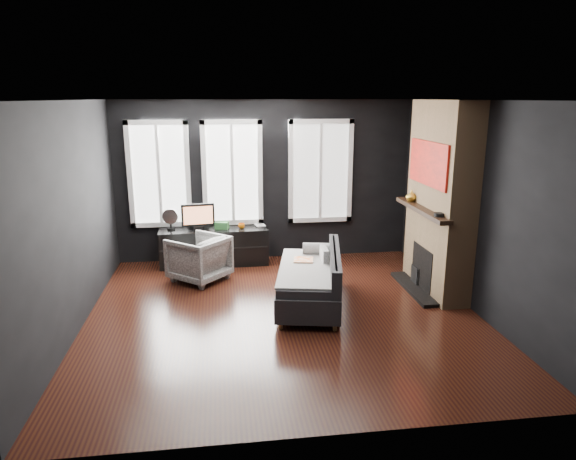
{
  "coord_description": "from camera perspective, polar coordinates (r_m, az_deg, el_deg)",
  "views": [
    {
      "loc": [
        -0.76,
        -6.13,
        2.73
      ],
      "look_at": [
        0.1,
        0.3,
        1.05
      ],
      "focal_mm": 32.0,
      "sensor_mm": 36.0,
      "label": 1
    }
  ],
  "objects": [
    {
      "name": "floor",
      "position": [
        6.75,
        -0.51,
        -9.33
      ],
      "size": [
        5.0,
        5.0,
        0.0
      ],
      "primitive_type": "plane",
      "color": "black",
      "rests_on": "ground"
    },
    {
      "name": "ceiling",
      "position": [
        6.18,
        -0.57,
        14.24
      ],
      "size": [
        5.0,
        5.0,
        0.0
      ],
      "primitive_type": "plane",
      "color": "white",
      "rests_on": "ground"
    },
    {
      "name": "wall_back",
      "position": [
        8.77,
        -2.58,
        5.46
      ],
      "size": [
        5.0,
        0.02,
        2.7
      ],
      "primitive_type": "cube",
      "color": "black",
      "rests_on": "ground"
    },
    {
      "name": "wall_left",
      "position": [
        6.52,
        -22.91,
        1.13
      ],
      "size": [
        0.02,
        5.0,
        2.7
      ],
      "primitive_type": "cube",
      "color": "black",
      "rests_on": "ground"
    },
    {
      "name": "wall_right",
      "position": [
        7.08,
        20.0,
        2.4
      ],
      "size": [
        0.02,
        5.0,
        2.7
      ],
      "primitive_type": "cube",
      "color": "black",
      "rests_on": "ground"
    },
    {
      "name": "windows",
      "position": [
        8.6,
        -5.68,
        12.12
      ],
      "size": [
        4.0,
        0.16,
        1.76
      ],
      "primitive_type": null,
      "color": "white",
      "rests_on": "wall_back"
    },
    {
      "name": "fireplace",
      "position": [
        7.52,
        16.56,
        3.34
      ],
      "size": [
        0.7,
        1.62,
        2.7
      ],
      "primitive_type": null,
      "color": "#93724C",
      "rests_on": "floor"
    },
    {
      "name": "sofa",
      "position": [
        6.94,
        2.39,
        -5.27
      ],
      "size": [
        1.22,
        1.92,
        0.77
      ],
      "primitive_type": null,
      "rotation": [
        0.0,
        0.0,
        -0.2
      ],
      "color": "black",
      "rests_on": "floor"
    },
    {
      "name": "stripe_pillow",
      "position": [
        7.14,
        4.03,
        -3.27
      ],
      "size": [
        0.09,
        0.33,
        0.33
      ],
      "primitive_type": "cube",
      "rotation": [
        0.0,
        0.0,
        -0.04
      ],
      "color": "gray",
      "rests_on": "sofa"
    },
    {
      "name": "armchair",
      "position": [
        7.94,
        -9.89,
        -2.87
      ],
      "size": [
        1.02,
        1.02,
        0.77
      ],
      "primitive_type": "imported",
      "rotation": [
        0.0,
        0.0,
        -2.29
      ],
      "color": "silver",
      "rests_on": "floor"
    },
    {
      "name": "media_console",
      "position": [
        8.71,
        -8.2,
        -1.78
      ],
      "size": [
        1.8,
        0.6,
        0.61
      ],
      "primitive_type": null,
      "rotation": [
        0.0,
        0.0,
        0.02
      ],
      "color": "black",
      "rests_on": "floor"
    },
    {
      "name": "monitor",
      "position": [
        8.55,
        -9.98,
        1.65
      ],
      "size": [
        0.56,
        0.19,
        0.49
      ],
      "primitive_type": null,
      "rotation": [
        0.0,
        0.0,
        0.13
      ],
      "color": "black",
      "rests_on": "media_console"
    },
    {
      "name": "desk_fan",
      "position": [
        8.63,
        -12.93,
        1.22
      ],
      "size": [
        0.28,
        0.28,
        0.37
      ],
      "primitive_type": null,
      "rotation": [
        0.0,
        0.0,
        -0.09
      ],
      "color": "#AAAAAA",
      "rests_on": "media_console"
    },
    {
      "name": "mug",
      "position": [
        8.57,
        -5.19,
        0.54
      ],
      "size": [
        0.12,
        0.1,
        0.11
      ],
      "primitive_type": "imported",
      "rotation": [
        0.0,
        0.0,
        -0.14
      ],
      "color": "orange",
      "rests_on": "media_console"
    },
    {
      "name": "book",
      "position": [
        8.69,
        -3.66,
        1.16
      ],
      "size": [
        0.16,
        0.04,
        0.22
      ],
      "primitive_type": "imported",
      "rotation": [
        0.0,
        0.0,
        0.13
      ],
      "color": "#9E947B",
      "rests_on": "media_console"
    },
    {
      "name": "storage_box",
      "position": [
        8.58,
        -7.35,
        0.53
      ],
      "size": [
        0.24,
        0.19,
        0.12
      ],
      "primitive_type": "cube",
      "rotation": [
        0.0,
        0.0,
        -0.29
      ],
      "color": "#2E6932",
      "rests_on": "media_console"
    },
    {
      "name": "mantel_vase",
      "position": [
        7.84,
        13.55,
        3.69
      ],
      "size": [
        0.2,
        0.2,
        0.16
      ],
      "primitive_type": "imported",
      "rotation": [
        0.0,
        0.0,
        0.24
      ],
      "color": "yellow",
      "rests_on": "fireplace"
    },
    {
      "name": "mantel_clock",
      "position": [
        6.95,
        16.44,
        1.64
      ],
      "size": [
        0.16,
        0.16,
        0.04
      ],
      "primitive_type": "cylinder",
      "rotation": [
        0.0,
        0.0,
        0.28
      ],
      "color": "black",
      "rests_on": "fireplace"
    }
  ]
}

